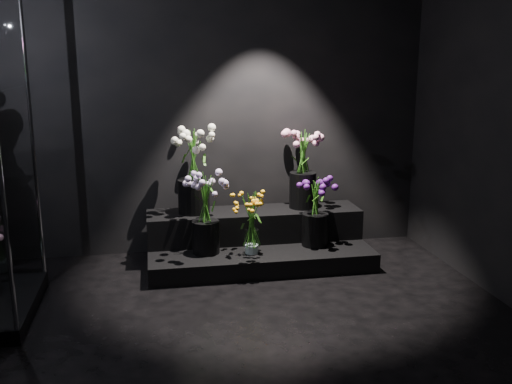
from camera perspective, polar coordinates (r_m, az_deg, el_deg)
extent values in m
plane|color=black|center=(3.61, -1.24, -15.77)|extent=(4.00, 4.00, 0.00)
plane|color=black|center=(5.16, -4.96, 9.28)|extent=(4.00, 0.00, 4.00)
plane|color=black|center=(1.28, 13.10, -3.11)|extent=(4.00, 0.00, 4.00)
cube|color=black|center=(5.01, 0.27, -6.25)|extent=(1.91, 0.85, 0.16)
cube|color=black|center=(5.15, -0.16, -3.25)|extent=(1.91, 0.42, 0.26)
cylinder|color=white|center=(4.77, -0.44, -4.95)|extent=(0.12, 0.12, 0.21)
cylinder|color=black|center=(4.79, -5.03, -4.50)|extent=(0.23, 0.23, 0.28)
cylinder|color=black|center=(4.99, 5.91, -3.75)|extent=(0.23, 0.23, 0.28)
cylinder|color=black|center=(5.03, -6.23, -0.41)|extent=(0.28, 0.28, 0.30)
cylinder|color=black|center=(5.18, 4.69, 0.20)|extent=(0.24, 0.24, 0.33)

